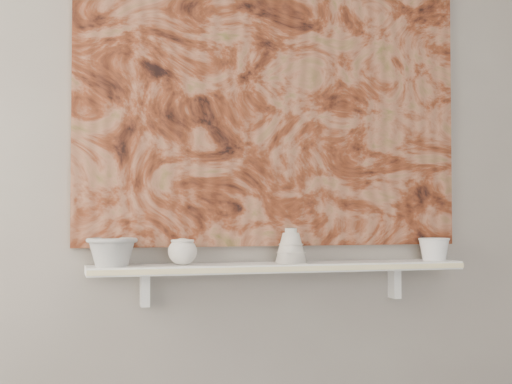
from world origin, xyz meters
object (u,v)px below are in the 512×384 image
object	(u,v)px
shelf	(281,267)
bowl_white	(434,249)
painting	(274,101)
bowl_grey	(112,251)
bell_vessel	(291,245)
cup_cream	(182,252)

from	to	relation	value
shelf	bowl_white	distance (m)	0.63
painting	bowl_grey	bearing A→B (deg)	-172.50
bell_vessel	bowl_white	xyz separation A→B (m)	(0.59, 0.00, -0.02)
bowl_grey	bowl_white	xyz separation A→B (m)	(1.24, 0.00, -0.01)
shelf	painting	bearing A→B (deg)	90.00
shelf	cup_cream	size ratio (longest dim) A/B	13.59
painting	cup_cream	distance (m)	0.68
cup_cream	bell_vessel	xyz separation A→B (m)	(0.40, 0.00, 0.02)
bowl_white	bowl_grey	bearing A→B (deg)	180.00
shelf	painting	world-z (taller)	painting
bell_vessel	bowl_grey	bearing A→B (deg)	180.00
shelf	bowl_white	bearing A→B (deg)	0.00
bowl_grey	cup_cream	size ratio (longest dim) A/B	1.72
bowl_grey	cup_cream	xyz separation A→B (m)	(0.25, 0.00, -0.00)
painting	cup_cream	world-z (taller)	painting
painting	cup_cream	xyz separation A→B (m)	(-0.37, -0.08, -0.56)
cup_cream	bowl_white	world-z (taller)	cup_cream
cup_cream	painting	bearing A→B (deg)	12.42
bell_vessel	bowl_white	world-z (taller)	bell_vessel
bowl_grey	bowl_white	world-z (taller)	bowl_grey
shelf	bell_vessel	world-z (taller)	bell_vessel
shelf	cup_cream	bearing A→B (deg)	180.00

